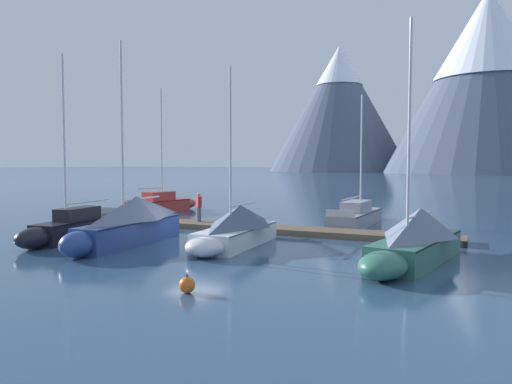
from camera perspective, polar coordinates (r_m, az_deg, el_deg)
The scene contains 13 objects.
ground_plane at distance 23.38m, azimuth -7.21°, elevation -5.68°, with size 700.00×700.00×0.00m, color #2D4C6B.
mountain_west_summit at distance 221.80m, azimuth 9.84°, elevation 9.90°, with size 62.45×62.45×56.17m.
mountain_central_massif at distance 198.07m, azimuth 25.71°, elevation 12.28°, with size 72.62×72.62×66.52m.
dock at distance 26.65m, azimuth -2.10°, elevation -4.21°, with size 23.36×3.81×0.30m.
sailboat_nearest_berth at distance 37.42m, azimuth -10.95°, elevation -1.35°, with size 2.50×6.57×9.36m.
sailboat_second_berth at distance 24.64m, azimuth -21.04°, elevation -3.94°, with size 2.53×6.76×8.75m.
sailboat_mid_dock_port at distance 22.54m, azimuth -14.87°, elevation -3.45°, with size 2.41×7.52×9.05m.
sailboat_mid_dock_starboard at distance 21.53m, azimuth -2.45°, elevation -4.17°, with size 2.64×6.69×7.87m.
sailboat_far_berth at distance 29.68m, azimuth 12.02°, elevation -2.69°, with size 2.03×7.76×7.85m.
sailboat_outer_slip at distance 18.83m, azimuth 18.40°, elevation -5.19°, with size 2.56×7.66×8.75m.
person_on_dock at distance 28.00m, azimuth -6.78°, elevation -1.57°, with size 0.49×0.40×1.69m.
mooring_buoy_channel_marker at distance 30.23m, azimuth -18.50°, elevation -3.26°, with size 0.51×0.51×0.59m.
mooring_buoy_inner_mooring at distance 14.06m, azimuth -8.19°, elevation -10.88°, with size 0.46×0.46×0.54m.
Camera 1 is at (13.71, -18.58, 3.71)m, focal length 33.66 mm.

